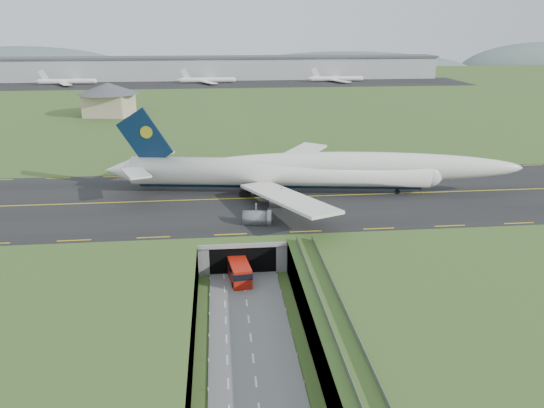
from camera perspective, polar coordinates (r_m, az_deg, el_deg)
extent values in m
plane|color=#3D6227|center=(89.85, -2.85, -9.76)|extent=(900.00, 900.00, 0.00)
cube|color=gray|center=(88.45, -2.88, -8.05)|extent=(800.00, 800.00, 6.00)
cube|color=slate|center=(83.30, -2.55, -12.16)|extent=(12.00, 75.00, 0.20)
cube|color=black|center=(117.79, -3.80, 0.56)|extent=(800.00, 44.00, 0.18)
cube|color=gray|center=(104.81, -3.48, -2.14)|extent=(16.00, 22.00, 1.00)
cube|color=gray|center=(105.71, -7.25, -3.53)|extent=(2.00, 22.00, 6.00)
cube|color=gray|center=(106.21, 0.33, -3.27)|extent=(2.00, 22.00, 6.00)
cube|color=black|center=(101.32, -3.32, -4.74)|extent=(12.00, 12.00, 5.00)
cube|color=#A8A8A3|center=(94.54, -3.17, -4.48)|extent=(17.00, 0.50, 0.80)
cube|color=#A8A8A3|center=(72.37, 6.86, -12.23)|extent=(3.00, 53.00, 0.50)
cube|color=gray|center=(71.71, 5.77, -11.80)|extent=(0.06, 53.00, 1.00)
cube|color=gray|center=(72.29, 7.99, -11.63)|extent=(0.06, 53.00, 1.00)
cylinder|color=#A8A8A3|center=(66.44, 8.62, -18.63)|extent=(0.90, 0.90, 5.60)
cylinder|color=#A8A8A3|center=(76.01, 6.36, -13.20)|extent=(0.90, 0.90, 5.60)
cylinder|color=#A8A8A3|center=(86.19, 4.69, -9.01)|extent=(0.90, 0.90, 5.60)
cylinder|color=white|center=(120.22, 0.79, 3.48)|extent=(67.47, 15.79, 6.33)
sphere|color=white|center=(124.07, 16.53, 3.18)|extent=(7.02, 7.02, 6.20)
cone|color=white|center=(126.49, -16.06, 3.52)|extent=(7.70, 6.93, 6.01)
ellipsoid|color=white|center=(120.79, 9.45, 4.00)|extent=(72.09, 15.96, 6.65)
ellipsoid|color=black|center=(123.63, 16.12, 3.54)|extent=(4.78, 3.37, 2.22)
cylinder|color=#081A32|center=(120.90, 0.78, 2.35)|extent=(63.62, 11.68, 2.66)
cube|color=white|center=(135.75, 1.79, 4.84)|extent=(23.75, 27.59, 2.66)
cube|color=white|center=(131.33, -12.67, 5.02)|extent=(10.02, 11.42, 1.01)
cube|color=white|center=(105.32, 1.64, 0.67)|extent=(17.46, 30.09, 2.66)
cube|color=white|center=(117.52, -14.45, 3.27)|extent=(7.88, 11.75, 1.01)
cube|color=#081A32|center=(122.95, -13.50, 6.87)|extent=(12.54, 2.37, 14.00)
cylinder|color=yellow|center=(122.53, -13.33, 7.55)|extent=(2.84, 1.08, 2.77)
cylinder|color=slate|center=(130.35, 1.20, 2.85)|extent=(5.55, 3.96, 3.26)
cylinder|color=slate|center=(140.51, -0.63, 4.04)|extent=(5.55, 3.96, 3.26)
cylinder|color=slate|center=(112.41, 1.02, 0.21)|extent=(5.55, 3.96, 3.26)
cylinder|color=slate|center=(102.83, -1.71, -1.60)|extent=(5.55, 3.96, 3.26)
cylinder|color=black|center=(123.79, 13.33, 1.30)|extent=(1.15, 0.64, 1.09)
cube|color=black|center=(121.60, -1.32, 1.57)|extent=(6.85, 7.69, 1.38)
cube|color=#B1180B|center=(93.85, -3.59, -7.14)|extent=(4.28, 8.95, 3.44)
cube|color=black|center=(93.55, -3.60, -6.76)|extent=(4.36, 9.07, 1.15)
cube|color=black|center=(94.49, -3.57, -7.92)|extent=(3.98, 8.35, 0.57)
cylinder|color=black|center=(91.69, -4.19, -8.72)|extent=(0.53, 1.08, 1.03)
cylinder|color=black|center=(96.77, -4.74, -7.18)|extent=(0.53, 1.08, 1.03)
cylinder|color=black|center=(92.13, -2.34, -8.54)|extent=(0.53, 1.08, 1.03)
cylinder|color=black|center=(97.18, -2.99, -7.02)|extent=(0.53, 1.08, 1.03)
cube|color=#C5AF8E|center=(236.59, -17.09, 10.17)|extent=(20.05, 20.05, 9.15)
cone|color=#4C4C51|center=(235.75, -17.25, 11.81)|extent=(29.41, 29.41, 4.57)
cube|color=#B2B2B2|center=(379.96, -5.51, 14.33)|extent=(300.00, 22.00, 15.00)
cube|color=#4C4C51|center=(379.45, -5.55, 15.45)|extent=(302.00, 24.00, 1.20)
cube|color=black|center=(350.76, -5.41, 12.75)|extent=(320.00, 50.00, 0.08)
cylinder|color=white|center=(367.69, -21.18, 12.20)|extent=(34.00, 3.20, 3.20)
cylinder|color=white|center=(355.55, -6.99, 13.11)|extent=(34.00, 3.20, 3.20)
cylinder|color=white|center=(364.30, 6.90, 13.25)|extent=(34.00, 3.20, 3.20)
ellipsoid|color=slate|center=(540.51, -25.53, 12.09)|extent=(220.00, 77.00, 56.00)
ellipsoid|color=slate|center=(525.74, 7.94, 13.56)|extent=(260.00, 91.00, 44.00)
ellipsoid|color=slate|center=(604.90, 27.14, 12.40)|extent=(180.00, 63.00, 60.00)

